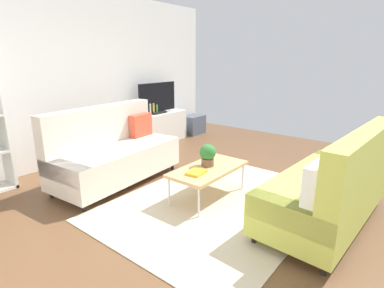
{
  "coord_description": "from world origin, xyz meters",
  "views": [
    {
      "loc": [
        -3.0,
        -2.11,
        1.78
      ],
      "look_at": [
        0.1,
        0.37,
        0.65
      ],
      "focal_mm": 28.43,
      "sensor_mm": 36.0,
      "label": 1
    }
  ],
  "objects_px": {
    "table_book_0": "(196,172)",
    "bottle_1": "(153,109)",
    "couch_beige": "(114,152)",
    "vase_0": "(135,114)",
    "couch_green": "(331,187)",
    "coffee_table": "(208,169)",
    "potted_plant": "(208,154)",
    "vase_1": "(140,112)",
    "bottle_0": "(150,109)",
    "tv": "(157,99)",
    "storage_trunk": "(193,125)",
    "tv_console": "(158,128)",
    "bottle_2": "(157,109)"
  },
  "relations": [
    {
      "from": "table_book_0",
      "to": "bottle_1",
      "type": "xyz_separation_m",
      "value": [
        1.64,
        2.41,
        0.32
      ]
    },
    {
      "from": "couch_beige",
      "to": "vase_0",
      "type": "xyz_separation_m",
      "value": [
        1.34,
        1.07,
        0.26
      ]
    },
    {
      "from": "couch_green",
      "to": "coffee_table",
      "type": "height_order",
      "value": "couch_green"
    },
    {
      "from": "coffee_table",
      "to": "potted_plant",
      "type": "distance_m",
      "value": 0.19
    },
    {
      "from": "vase_1",
      "to": "bottle_0",
      "type": "xyz_separation_m",
      "value": [
        0.19,
        -0.09,
        0.05
      ]
    },
    {
      "from": "tv",
      "to": "vase_1",
      "type": "bearing_deg",
      "value": 170.78
    },
    {
      "from": "storage_trunk",
      "to": "vase_1",
      "type": "relative_size",
      "value": 3.71
    },
    {
      "from": "couch_green",
      "to": "table_book_0",
      "type": "relative_size",
      "value": 8.11
    },
    {
      "from": "tv_console",
      "to": "storage_trunk",
      "type": "xyz_separation_m",
      "value": [
        1.1,
        -0.1,
        -0.1
      ]
    },
    {
      "from": "couch_green",
      "to": "vase_1",
      "type": "distance_m",
      "value": 4.0
    },
    {
      "from": "tv_console",
      "to": "table_book_0",
      "type": "xyz_separation_m",
      "value": [
        -1.79,
        -2.45,
        0.12
      ]
    },
    {
      "from": "vase_1",
      "to": "bottle_1",
      "type": "bearing_deg",
      "value": -17.62
    },
    {
      "from": "table_book_0",
      "to": "bottle_2",
      "type": "relative_size",
      "value": 1.23
    },
    {
      "from": "couch_green",
      "to": "storage_trunk",
      "type": "distance_m",
      "value": 4.44
    },
    {
      "from": "vase_1",
      "to": "bottle_1",
      "type": "relative_size",
      "value": 0.6
    },
    {
      "from": "couch_green",
      "to": "storage_trunk",
      "type": "bearing_deg",
      "value": 61.4
    },
    {
      "from": "coffee_table",
      "to": "vase_1",
      "type": "height_order",
      "value": "vase_1"
    },
    {
      "from": "vase_1",
      "to": "bottle_2",
      "type": "xyz_separation_m",
      "value": [
        0.38,
        -0.09,
        0.03
      ]
    },
    {
      "from": "table_book_0",
      "to": "vase_0",
      "type": "bearing_deg",
      "value": 64.19
    },
    {
      "from": "couch_beige",
      "to": "potted_plant",
      "type": "bearing_deg",
      "value": 102.88
    },
    {
      "from": "table_book_0",
      "to": "vase_1",
      "type": "bearing_deg",
      "value": 61.49
    },
    {
      "from": "couch_green",
      "to": "bottle_0",
      "type": "distance_m",
      "value": 3.96
    },
    {
      "from": "table_book_0",
      "to": "vase_0",
      "type": "height_order",
      "value": "vase_0"
    },
    {
      "from": "bottle_0",
      "to": "vase_0",
      "type": "bearing_deg",
      "value": 165.2
    },
    {
      "from": "bottle_0",
      "to": "bottle_2",
      "type": "xyz_separation_m",
      "value": [
        0.19,
        0.0,
        -0.02
      ]
    },
    {
      "from": "storage_trunk",
      "to": "bottle_0",
      "type": "xyz_separation_m",
      "value": [
        -1.34,
        0.06,
        0.54
      ]
    },
    {
      "from": "potted_plant",
      "to": "vase_0",
      "type": "bearing_deg",
      "value": 69.8
    },
    {
      "from": "couch_green",
      "to": "vase_1",
      "type": "height_order",
      "value": "couch_green"
    },
    {
      "from": "coffee_table",
      "to": "table_book_0",
      "type": "bearing_deg",
      "value": -178.15
    },
    {
      "from": "couch_beige",
      "to": "storage_trunk",
      "type": "height_order",
      "value": "couch_beige"
    },
    {
      "from": "coffee_table",
      "to": "vase_0",
      "type": "xyz_separation_m",
      "value": [
        0.95,
        2.49,
        0.31
      ]
    },
    {
      "from": "tv",
      "to": "bottle_2",
      "type": "relative_size",
      "value": 5.11
    },
    {
      "from": "couch_green",
      "to": "tv",
      "type": "bearing_deg",
      "value": 75.37
    },
    {
      "from": "table_book_0",
      "to": "vase_0",
      "type": "xyz_separation_m",
      "value": [
        1.21,
        2.5,
        0.27
      ]
    },
    {
      "from": "coffee_table",
      "to": "vase_1",
      "type": "bearing_deg",
      "value": 66.26
    },
    {
      "from": "bottle_0",
      "to": "couch_beige",
      "type": "bearing_deg",
      "value": -149.75
    },
    {
      "from": "couch_green",
      "to": "coffee_table",
      "type": "bearing_deg",
      "value": 104.46
    },
    {
      "from": "vase_0",
      "to": "bottle_1",
      "type": "distance_m",
      "value": 0.44
    },
    {
      "from": "tv",
      "to": "bottle_0",
      "type": "height_order",
      "value": "tv"
    },
    {
      "from": "couch_beige",
      "to": "coffee_table",
      "type": "bearing_deg",
      "value": 100.55
    },
    {
      "from": "table_book_0",
      "to": "vase_1",
      "type": "relative_size",
      "value": 1.71
    },
    {
      "from": "tv",
      "to": "table_book_0",
      "type": "distance_m",
      "value": 3.06
    },
    {
      "from": "bottle_0",
      "to": "storage_trunk",
      "type": "bearing_deg",
      "value": -2.57
    },
    {
      "from": "couch_green",
      "to": "bottle_1",
      "type": "distance_m",
      "value": 3.99
    },
    {
      "from": "table_book_0",
      "to": "tv",
      "type": "bearing_deg",
      "value": 53.63
    },
    {
      "from": "couch_green",
      "to": "coffee_table",
      "type": "relative_size",
      "value": 1.77
    },
    {
      "from": "tv_console",
      "to": "vase_0",
      "type": "xyz_separation_m",
      "value": [
        -0.58,
        0.05,
        0.39
      ]
    },
    {
      "from": "storage_trunk",
      "to": "bottle_1",
      "type": "height_order",
      "value": "bottle_1"
    },
    {
      "from": "storage_trunk",
      "to": "potted_plant",
      "type": "bearing_deg",
      "value": -138.36
    },
    {
      "from": "tv_console",
      "to": "storage_trunk",
      "type": "height_order",
      "value": "tv_console"
    }
  ]
}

